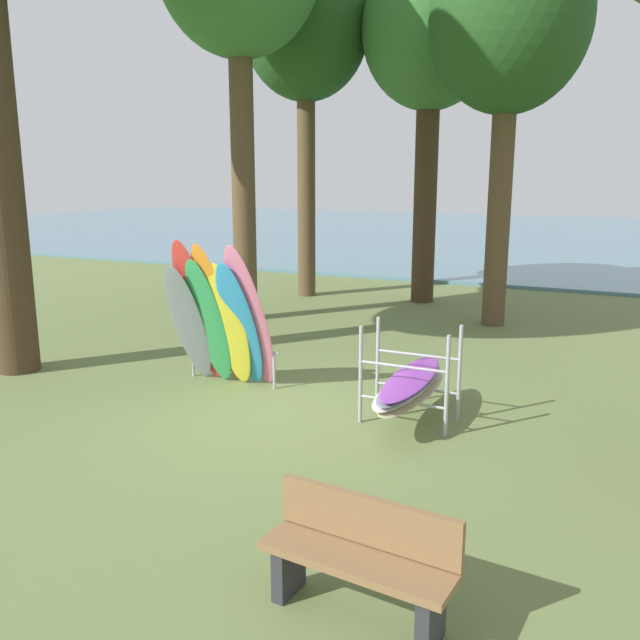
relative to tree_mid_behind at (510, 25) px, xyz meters
name	(u,v)px	position (x,y,z in m)	size (l,w,h in m)	color
ground_plane	(287,413)	(-1.37, -6.58, -5.91)	(80.00, 80.00, 0.00)	olive
lake_water	(554,235)	(-1.37, 22.86, -5.86)	(80.00, 36.00, 0.10)	slate
tree_mid_behind	(510,25)	(0.00, 0.00, 0.00)	(3.11, 3.11, 7.81)	brown
tree_far_left_back	(306,31)	(-5.13, 1.46, 0.61)	(3.11, 3.11, 8.44)	brown
tree_deep_back	(431,36)	(-2.14, 1.93, 0.32)	(3.19, 3.19, 8.23)	#42301E
leaning_board_pile	(219,321)	(-2.74, -6.08, -4.90)	(1.61, 1.05, 2.22)	gray
board_storage_rack	(410,384)	(0.18, -6.18, -5.42)	(1.15, 2.12, 1.25)	#9EA0A5
park_bench	(360,556)	(1.05, -9.97, -5.46)	(1.43, 0.54, 0.85)	#2D2D33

